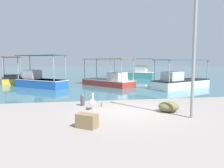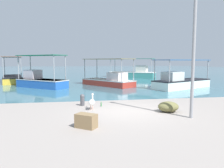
{
  "view_description": "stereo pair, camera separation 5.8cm",
  "coord_description": "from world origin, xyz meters",
  "px_view_note": "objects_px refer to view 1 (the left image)",
  "views": [
    {
      "loc": [
        -2.54,
        -10.13,
        2.43
      ],
      "look_at": [
        -0.04,
        4.45,
        0.86
      ],
      "focal_mm": 35.0,
      "sensor_mm": 36.0,
      "label": 1
    },
    {
      "loc": [
        -2.48,
        -10.14,
        2.43
      ],
      "look_at": [
        -0.04,
        4.45,
        0.86
      ],
      "focal_mm": 35.0,
      "sensor_mm": 36.0,
      "label": 2
    }
  ],
  "objects_px": {
    "fishing_boat_center": "(133,73)",
    "lamp_post": "(195,34)",
    "fishing_boat_far_left": "(109,80)",
    "net_pile": "(169,107)",
    "fishing_boat_outer": "(181,81)",
    "fishing_boat_far_right": "(40,80)",
    "mooring_bollard": "(83,99)",
    "cargo_crate": "(87,121)",
    "glass_bottle": "(101,104)",
    "pelican": "(92,102)",
    "fishing_boat_near_right": "(12,77)"
  },
  "relations": [
    {
      "from": "fishing_boat_far_left",
      "to": "net_pile",
      "type": "distance_m",
      "value": 11.44
    },
    {
      "from": "fishing_boat_center",
      "to": "lamp_post",
      "type": "bearing_deg",
      "value": -98.69
    },
    {
      "from": "fishing_boat_far_right",
      "to": "mooring_bollard",
      "type": "distance_m",
      "value": 9.69
    },
    {
      "from": "net_pile",
      "to": "cargo_crate",
      "type": "relative_size",
      "value": 1.31
    },
    {
      "from": "fishing_boat_far_left",
      "to": "net_pile",
      "type": "bearing_deg",
      "value": -84.45
    },
    {
      "from": "mooring_bollard",
      "to": "fishing_boat_far_left",
      "type": "bearing_deg",
      "value": 72.52
    },
    {
      "from": "fishing_boat_far_right",
      "to": "pelican",
      "type": "distance_m",
      "value": 10.81
    },
    {
      "from": "fishing_boat_near_right",
      "to": "cargo_crate",
      "type": "bearing_deg",
      "value": -68.08
    },
    {
      "from": "fishing_boat_far_right",
      "to": "net_pile",
      "type": "height_order",
      "value": "fishing_boat_far_right"
    },
    {
      "from": "fishing_boat_center",
      "to": "cargo_crate",
      "type": "height_order",
      "value": "fishing_boat_center"
    },
    {
      "from": "cargo_crate",
      "to": "glass_bottle",
      "type": "bearing_deg",
      "value": 75.02
    },
    {
      "from": "fishing_boat_far_right",
      "to": "pelican",
      "type": "bearing_deg",
      "value": -68.31
    },
    {
      "from": "fishing_boat_center",
      "to": "pelican",
      "type": "distance_m",
      "value": 21.38
    },
    {
      "from": "fishing_boat_center",
      "to": "fishing_boat_far_left",
      "type": "distance_m",
      "value": 10.96
    },
    {
      "from": "fishing_boat_center",
      "to": "lamp_post",
      "type": "xyz_separation_m",
      "value": [
        -3.41,
        -22.34,
        2.87
      ]
    },
    {
      "from": "lamp_post",
      "to": "fishing_boat_far_left",
      "type": "bearing_deg",
      "value": 97.29
    },
    {
      "from": "pelican",
      "to": "glass_bottle",
      "type": "height_order",
      "value": "pelican"
    },
    {
      "from": "pelican",
      "to": "net_pile",
      "type": "bearing_deg",
      "value": -17.12
    },
    {
      "from": "fishing_boat_center",
      "to": "lamp_post",
      "type": "distance_m",
      "value": 22.78
    },
    {
      "from": "lamp_post",
      "to": "glass_bottle",
      "type": "xyz_separation_m",
      "value": [
        -3.53,
        2.98,
        -3.44
      ]
    },
    {
      "from": "mooring_bollard",
      "to": "fishing_boat_center",
      "type": "bearing_deg",
      "value": 67.31
    },
    {
      "from": "fishing_boat_far_right",
      "to": "cargo_crate",
      "type": "relative_size",
      "value": 6.65
    },
    {
      "from": "mooring_bollard",
      "to": "cargo_crate",
      "type": "bearing_deg",
      "value": -89.85
    },
    {
      "from": "cargo_crate",
      "to": "mooring_bollard",
      "type": "bearing_deg",
      "value": 90.15
    },
    {
      "from": "lamp_post",
      "to": "net_pile",
      "type": "bearing_deg",
      "value": 112.54
    },
    {
      "from": "fishing_boat_center",
      "to": "cargo_crate",
      "type": "relative_size",
      "value": 8.61
    },
    {
      "from": "fishing_boat_far_left",
      "to": "fishing_boat_far_right",
      "type": "bearing_deg",
      "value": -177.92
    },
    {
      "from": "fishing_boat_near_right",
      "to": "mooring_bollard",
      "type": "bearing_deg",
      "value": -62.9
    },
    {
      "from": "fishing_boat_near_right",
      "to": "fishing_boat_far_left",
      "type": "bearing_deg",
      "value": -27.6
    },
    {
      "from": "fishing_boat_far_right",
      "to": "net_pile",
      "type": "distance_m",
      "value": 13.48
    },
    {
      "from": "net_pile",
      "to": "cargo_crate",
      "type": "height_order",
      "value": "cargo_crate"
    },
    {
      "from": "pelican",
      "to": "glass_bottle",
      "type": "bearing_deg",
      "value": 50.45
    },
    {
      "from": "fishing_boat_center",
      "to": "fishing_boat_outer",
      "type": "xyz_separation_m",
      "value": [
        0.93,
        -12.81,
        -0.06
      ]
    },
    {
      "from": "fishing_boat_far_left",
      "to": "glass_bottle",
      "type": "distance_m",
      "value": 9.82
    },
    {
      "from": "lamp_post",
      "to": "cargo_crate",
      "type": "distance_m",
      "value": 5.62
    },
    {
      "from": "pelican",
      "to": "lamp_post",
      "type": "bearing_deg",
      "value": -29.57
    },
    {
      "from": "fishing_boat_center",
      "to": "fishing_boat_near_right",
      "type": "bearing_deg",
      "value": -164.48
    },
    {
      "from": "pelican",
      "to": "mooring_bollard",
      "type": "distance_m",
      "value": 1.13
    },
    {
      "from": "glass_bottle",
      "to": "fishing_boat_far_left",
      "type": "bearing_deg",
      "value": 78.68
    },
    {
      "from": "net_pile",
      "to": "glass_bottle",
      "type": "height_order",
      "value": "net_pile"
    },
    {
      "from": "fishing_boat_near_right",
      "to": "lamp_post",
      "type": "bearing_deg",
      "value": -56.3
    },
    {
      "from": "cargo_crate",
      "to": "fishing_boat_outer",
      "type": "bearing_deg",
      "value": 48.99
    },
    {
      "from": "fishing_boat_center",
      "to": "fishing_boat_near_right",
      "type": "height_order",
      "value": "fishing_boat_near_right"
    },
    {
      "from": "mooring_bollard",
      "to": "cargo_crate",
      "type": "height_order",
      "value": "mooring_bollard"
    },
    {
      "from": "fishing_boat_far_left",
      "to": "pelican",
      "type": "xyz_separation_m",
      "value": [
        -2.47,
        -10.28,
        -0.2
      ]
    },
    {
      "from": "lamp_post",
      "to": "glass_bottle",
      "type": "height_order",
      "value": "lamp_post"
    },
    {
      "from": "fishing_boat_center",
      "to": "fishing_boat_outer",
      "type": "relative_size",
      "value": 1.06
    },
    {
      "from": "fishing_boat_center",
      "to": "glass_bottle",
      "type": "relative_size",
      "value": 24.04
    },
    {
      "from": "fishing_boat_outer",
      "to": "pelican",
      "type": "relative_size",
      "value": 7.67
    },
    {
      "from": "fishing_boat_outer",
      "to": "fishing_boat_far_right",
      "type": "xyz_separation_m",
      "value": [
        -12.43,
        2.84,
        0.04
      ]
    }
  ]
}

